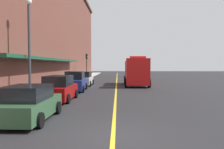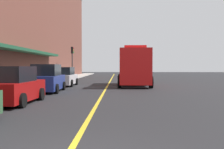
% 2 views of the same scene
% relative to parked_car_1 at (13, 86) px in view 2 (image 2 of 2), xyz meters
% --- Properties ---
extents(ground_plane, '(112.00, 112.00, 0.00)m').
position_rel_parked_car_1_xyz_m(ground_plane, '(3.97, 17.34, -0.83)').
color(ground_plane, '#232326').
extents(sidewalk_left, '(2.40, 70.00, 0.15)m').
position_rel_parked_car_1_xyz_m(sidewalk_left, '(-2.23, 17.34, -0.75)').
color(sidewalk_left, '#ADA8A0').
rests_on(sidewalk_left, ground).
extents(lane_center_stripe, '(0.16, 70.00, 0.01)m').
position_rel_parked_car_1_xyz_m(lane_center_stripe, '(3.97, 17.34, -0.82)').
color(lane_center_stripe, gold).
rests_on(lane_center_stripe, ground).
extents(brick_building_left, '(9.76, 64.00, 17.63)m').
position_rel_parked_car_1_xyz_m(brick_building_left, '(-7.73, 16.33, 8.00)').
color(brick_building_left, brown).
rests_on(brick_building_left, ground).
extents(parked_car_1, '(2.09, 4.22, 1.77)m').
position_rel_parked_car_1_xyz_m(parked_car_1, '(0.00, 0.00, 0.00)').
color(parked_car_1, maroon).
rests_on(parked_car_1, ground).
extents(parked_car_2, '(2.11, 4.43, 1.91)m').
position_rel_parked_car_1_xyz_m(parked_car_2, '(0.03, 5.91, 0.06)').
color(parked_car_2, navy).
rests_on(parked_car_2, ground).
extents(parked_car_3, '(2.14, 4.38, 1.71)m').
position_rel_parked_car_1_xyz_m(parked_car_3, '(-0.04, 11.68, -0.02)').
color(parked_car_3, silver).
rests_on(parked_car_3, ground).
extents(fire_truck, '(2.93, 7.58, 3.47)m').
position_rel_parked_car_1_xyz_m(fire_truck, '(6.36, 11.87, 0.83)').
color(fire_truck, red).
rests_on(fire_truck, ground).
extents(parking_meter_1, '(0.14, 0.18, 1.33)m').
position_rel_parked_car_1_xyz_m(parking_meter_1, '(-1.38, 4.18, 0.23)').
color(parking_meter_1, '#4C4C51').
rests_on(parking_meter_1, sidewalk_left).
extents(traffic_light_near, '(0.38, 0.36, 4.30)m').
position_rel_parked_car_1_xyz_m(traffic_light_near, '(-1.32, 23.65, 2.33)').
color(traffic_light_near, '#232326').
rests_on(traffic_light_near, sidewalk_left).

